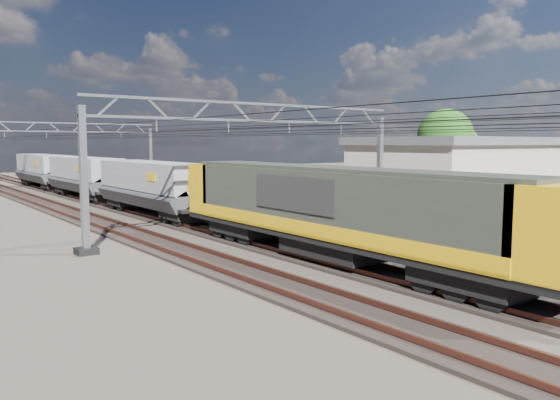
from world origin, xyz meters
TOP-DOWN VIEW (x-y plane):
  - ground at (0.00, 0.00)m, footprint 160.00×160.00m
  - track_outer_west at (-6.00, 0.00)m, footprint 2.60×140.00m
  - track_loco at (-2.00, 0.00)m, footprint 2.60×140.00m
  - track_inner_east at (2.00, 0.00)m, footprint 2.60×140.00m
  - track_outer_east at (6.00, 0.00)m, footprint 2.60×140.00m
  - catenary_gantry_mid at (0.00, 4.00)m, footprint 19.90×0.90m
  - catenary_gantry_far at (0.00, 40.00)m, footprint 19.90×0.90m
  - overhead_wires at (0.00, 8.00)m, footprint 12.03×140.00m
  - locomotive at (-2.00, -4.09)m, footprint 2.76×21.10m
  - hopper_wagon_lead at (-2.00, 13.61)m, footprint 3.38×13.00m
  - hopper_wagon_mid at (-2.00, 27.81)m, footprint 3.38×13.00m
  - hopper_wagon_third at (-2.00, 42.01)m, footprint 3.38×13.00m
  - industrial_shed at (22.00, 6.00)m, footprint 18.60×10.60m
  - tree_far at (30.32, 13.79)m, footprint 6.01×5.61m

SIDE VIEW (x-z plane):
  - ground at x=0.00m, z-range 0.00..0.00m
  - track_outer_west at x=-6.00m, z-range -0.08..0.22m
  - track_loco at x=-2.00m, z-range -0.08..0.22m
  - track_inner_east at x=2.00m, z-range -0.08..0.22m
  - track_outer_east at x=6.00m, z-range -0.08..0.22m
  - hopper_wagon_lead at x=-2.00m, z-range 0.60..3.86m
  - hopper_wagon_mid at x=-2.00m, z-range 0.60..3.86m
  - hopper_wagon_third at x=-2.00m, z-range 0.60..3.86m
  - locomotive at x=-2.00m, z-range 0.52..4.14m
  - industrial_shed at x=22.00m, z-range 0.03..5.43m
  - catenary_gantry_mid at x=0.00m, z-range 0.35..7.46m
  - catenary_gantry_far at x=0.00m, z-range 0.35..7.46m
  - tree_far at x=30.32m, z-range 1.16..9.57m
  - overhead_wires at x=0.00m, z-range 5.48..6.02m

